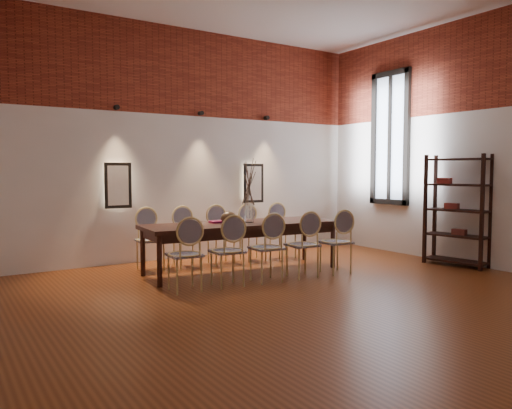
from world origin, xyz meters
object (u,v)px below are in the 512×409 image
dining_table (242,247)px  bowl (229,218)px  chair_far_c (221,235)px  book (219,222)px  chair_near_b (227,251)px  chair_far_b (187,238)px  shelving_rack (457,210)px  chair_near_c (266,248)px  chair_near_a (185,255)px  chair_far_e (283,231)px  chair_far_a (150,240)px  chair_near_e (336,242)px  chair_far_d (253,233)px  vase (249,213)px  chair_near_d (302,245)px

dining_table → bowl: (-0.24, -0.03, 0.46)m
chair_far_c → book: chair_far_c is taller
chair_near_b → chair_far_b: (0.12, 1.52, 0.00)m
chair_far_b → bowl: (0.29, -0.84, 0.37)m
dining_table → shelving_rack: bearing=-20.4°
chair_near_c → chair_far_b: size_ratio=1.00×
chair_near_a → chair_near_b: 0.60m
chair_near_b → chair_far_e: size_ratio=1.00×
chair_far_b → chair_far_a: bearing=-0.0°
chair_near_e → chair_far_d: (-0.48, 1.56, 0.00)m
chair_near_b → dining_table: bearing=51.8°
chair_far_a → chair_far_d: 1.80m
vase → book: vase is taller
vase → book: 0.48m
chair_far_a → bowl: chair_far_a is taller
chair_near_a → chair_near_d: same height
chair_near_d → chair_far_e: bearing=68.5°
chair_near_e → shelving_rack: size_ratio=0.52×
chair_near_b → book: size_ratio=3.62×
chair_far_e → shelving_rack: shelving_rack is taller
chair_near_a → bowl: bearing=36.6°
chair_near_a → chair_near_b: size_ratio=1.00×
chair_near_a → vase: bearing=29.9°
chair_far_d → chair_near_b: bearing=51.8°
chair_far_d → bowl: 1.22m
chair_far_e → vase: bearing=35.4°
chair_near_d → chair_near_e: bearing=0.0°
chair_near_b → vase: (0.78, 0.70, 0.43)m
chair_near_c → book: 1.02m
chair_near_d → shelving_rack: (2.64, -0.67, 0.43)m
chair_far_b → chair_near_a: bearing=68.5°
chair_near_d → chair_far_e: 1.64m
dining_table → chair_near_d: chair_near_d is taller
chair_far_a → vase: bearing=150.1°
chair_near_e → chair_far_b: (-1.67, 1.66, 0.00)m
dining_table → vase: vase is taller
chair_far_e → shelving_rack: (1.92, -2.14, 0.43)m
chair_far_d → chair_far_b: bearing=-0.0°
chair_far_d → dining_table: bearing=51.8°
chair_near_a → chair_near_c: 1.20m
bowl → chair_near_c: bearing=-75.9°
chair_near_a → chair_near_e: (2.39, -0.19, 0.00)m
bowl → chair_near_d: bearing=-44.9°
bowl → chair_near_a: bearing=-148.0°
chair_far_b → bowl: size_ratio=3.92×
chair_far_b → chair_far_d: (1.19, -0.10, 0.00)m
chair_far_a → book: chair_far_a is taller
dining_table → chair_near_a: 1.42m
chair_near_d → chair_far_a: (-1.67, 1.66, 0.00)m
chair_far_a → shelving_rack: bearing=156.2°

